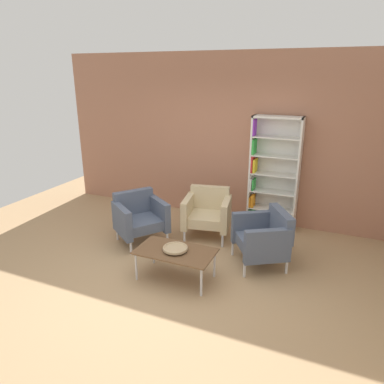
{
  "coord_description": "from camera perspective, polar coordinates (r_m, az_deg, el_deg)",
  "views": [
    {
      "loc": [
        1.93,
        -3.51,
        2.55
      ],
      "look_at": [
        0.06,
        0.84,
        0.95
      ],
      "focal_mm": 33.18,
      "sensor_mm": 36.0,
      "label": 1
    }
  ],
  "objects": [
    {
      "name": "ground_plane",
      "position": [
        4.75,
        -4.79,
        -13.88
      ],
      "size": [
        8.32,
        8.32,
        0.0
      ],
      "primitive_type": "plane",
      "color": "tan"
    },
    {
      "name": "brick_back_panel",
      "position": [
        6.37,
        5.38,
        8.64
      ],
      "size": [
        6.4,
        0.12,
        2.9
      ],
      "primitive_type": "cube",
      "color": "#A87056",
      "rests_on": "ground_plane"
    },
    {
      "name": "bookshelf_tall",
      "position": [
        6.08,
        12.7,
        2.73
      ],
      "size": [
        0.8,
        0.3,
        1.9
      ],
      "color": "silver",
      "rests_on": "ground_plane"
    },
    {
      "name": "coffee_table_low",
      "position": [
        4.59,
        -2.69,
        -9.74
      ],
      "size": [
        1.0,
        0.56,
        0.4
      ],
      "color": "brown",
      "rests_on": "ground_plane"
    },
    {
      "name": "decorative_bowl",
      "position": [
        4.56,
        -2.7,
        -9.01
      ],
      "size": [
        0.32,
        0.32,
        0.05
      ],
      "color": "tan",
      "rests_on": "coffee_table_low"
    },
    {
      "name": "armchair_by_bookshelf",
      "position": [
        5.74,
        2.51,
        -3.22
      ],
      "size": [
        0.83,
        0.78,
        0.78
      ],
      "rotation": [
        0.0,
        0.0,
        0.19
      ],
      "color": "#C6B289",
      "rests_on": "ground_plane"
    },
    {
      "name": "armchair_near_window",
      "position": [
        5.0,
        11.54,
        -7.03
      ],
      "size": [
        0.92,
        0.94,
        0.78
      ],
      "rotation": [
        0.0,
        0.0,
        -1.01
      ],
      "color": "#4C566B",
      "rests_on": "ground_plane"
    },
    {
      "name": "armchair_corner_red",
      "position": [
        5.61,
        -8.44,
        -3.92
      ],
      "size": [
        0.93,
        0.95,
        0.78
      ],
      "rotation": [
        0.0,
        0.0,
        0.94
      ],
      "color": "#4C566B",
      "rests_on": "ground_plane"
    }
  ]
}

